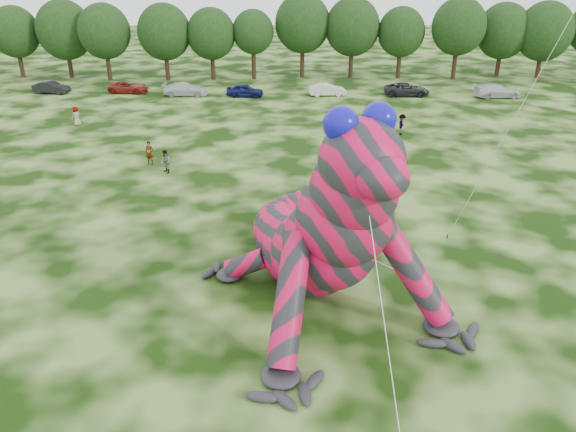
{
  "coord_description": "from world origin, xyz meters",
  "views": [
    {
      "loc": [
        4.72,
        -16.99,
        14.65
      ],
      "look_at": [
        4.97,
        5.93,
        4.0
      ],
      "focal_mm": 35.0,
      "sensor_mm": 36.0,
      "label": 1
    }
  ],
  "objects_px": {
    "tree_8": "(212,44)",
    "spectator_2": "(402,125)",
    "tree_7": "(165,42)",
    "tree_12": "(400,43)",
    "car_1": "(51,87)",
    "tree_10": "(302,36)",
    "car_3": "(185,89)",
    "spectator_0": "(150,153)",
    "tree_5": "(66,39)",
    "car_6": "(407,89)",
    "car_2": "(129,87)",
    "car_4": "(245,90)",
    "spectator_1": "(166,162)",
    "car_5": "(327,90)",
    "tree_14": "(502,40)",
    "car_7": "(497,91)",
    "tree_11": "(352,38)",
    "tree_15": "(543,40)",
    "spectator_4": "(76,116)",
    "inflatable_gecko": "(301,188)",
    "spectator_3": "(345,134)",
    "tree_4": "(17,42)",
    "tree_9": "(253,45)",
    "tree_13": "(457,39)"
  },
  "relations": [
    {
      "from": "tree_7",
      "to": "tree_12",
      "type": "height_order",
      "value": "tree_7"
    },
    {
      "from": "spectator_2",
      "to": "tree_4",
      "type": "bearing_deg",
      "value": 79.88
    },
    {
      "from": "tree_8",
      "to": "car_6",
      "type": "xyz_separation_m",
      "value": [
        23.27,
        -9.59,
        -3.76
      ]
    },
    {
      "from": "tree_9",
      "to": "car_1",
      "type": "bearing_deg",
      "value": -160.36
    },
    {
      "from": "car_6",
      "to": "spectator_0",
      "type": "bearing_deg",
      "value": 136.58
    },
    {
      "from": "tree_14",
      "to": "car_5",
      "type": "relative_size",
      "value": 2.25
    },
    {
      "from": "car_5",
      "to": "spectator_0",
      "type": "distance_m",
      "value": 27.9
    },
    {
      "from": "tree_5",
      "to": "spectator_0",
      "type": "relative_size",
      "value": 5.4
    },
    {
      "from": "tree_5",
      "to": "spectator_3",
      "type": "distance_m",
      "value": 44.54
    },
    {
      "from": "tree_8",
      "to": "spectator_2",
      "type": "height_order",
      "value": "tree_8"
    },
    {
      "from": "car_1",
      "to": "car_2",
      "type": "bearing_deg",
      "value": -77.73
    },
    {
      "from": "tree_11",
      "to": "car_6",
      "type": "xyz_separation_m",
      "value": [
        5.26,
        -10.8,
        -4.32
      ]
    },
    {
      "from": "car_1",
      "to": "spectator_4",
      "type": "distance_m",
      "value": 15.78
    },
    {
      "from": "tree_10",
      "to": "tree_13",
      "type": "relative_size",
      "value": 1.04
    },
    {
      "from": "car_7",
      "to": "spectator_2",
      "type": "distance_m",
      "value": 19.96
    },
    {
      "from": "car_4",
      "to": "spectator_2",
      "type": "height_order",
      "value": "spectator_2"
    },
    {
      "from": "tree_5",
      "to": "spectator_1",
      "type": "distance_m",
      "value": 41.17
    },
    {
      "from": "spectator_0",
      "to": "tree_5",
      "type": "bearing_deg",
      "value": 126.03
    },
    {
      "from": "car_5",
      "to": "spectator_2",
      "type": "bearing_deg",
      "value": -165.1
    },
    {
      "from": "tree_11",
      "to": "tree_15",
      "type": "bearing_deg",
      "value": -0.98
    },
    {
      "from": "car_3",
      "to": "inflatable_gecko",
      "type": "bearing_deg",
      "value": -162.84
    },
    {
      "from": "tree_13",
      "to": "spectator_2",
      "type": "xyz_separation_m",
      "value": [
        -11.69,
        -25.28,
        -4.13
      ]
    },
    {
      "from": "car_2",
      "to": "car_4",
      "type": "bearing_deg",
      "value": -92.28
    },
    {
      "from": "tree_11",
      "to": "car_1",
      "type": "relative_size",
      "value": 2.38
    },
    {
      "from": "tree_8",
      "to": "tree_10",
      "type": "bearing_deg",
      "value": 7.81
    },
    {
      "from": "tree_15",
      "to": "spectator_4",
      "type": "relative_size",
      "value": 5.29
    },
    {
      "from": "tree_14",
      "to": "tree_8",
      "type": "bearing_deg",
      "value": -177.36
    },
    {
      "from": "tree_8",
      "to": "spectator_1",
      "type": "relative_size",
      "value": 5.15
    },
    {
      "from": "spectator_1",
      "to": "tree_5",
      "type": "bearing_deg",
      "value": 172.05
    },
    {
      "from": "tree_14",
      "to": "car_6",
      "type": "height_order",
      "value": "tree_14"
    },
    {
      "from": "car_1",
      "to": "spectator_2",
      "type": "bearing_deg",
      "value": -103.72
    },
    {
      "from": "tree_4",
      "to": "tree_11",
      "type": "xyz_separation_m",
      "value": [
        43.43,
        -0.52,
        0.51
      ]
    },
    {
      "from": "car_7",
      "to": "spectator_0",
      "type": "relative_size",
      "value": 2.87
    },
    {
      "from": "tree_5",
      "to": "tree_15",
      "type": "height_order",
      "value": "tree_5"
    },
    {
      "from": "tree_5",
      "to": "car_4",
      "type": "distance_m",
      "value": 26.55
    },
    {
      "from": "tree_10",
      "to": "car_3",
      "type": "xyz_separation_m",
      "value": [
        -13.83,
        -10.87,
        -4.52
      ]
    },
    {
      "from": "car_3",
      "to": "car_4",
      "type": "height_order",
      "value": "car_3"
    },
    {
      "from": "tree_5",
      "to": "tree_7",
      "type": "distance_m",
      "value": 13.15
    },
    {
      "from": "tree_14",
      "to": "car_3",
      "type": "bearing_deg",
      "value": -164.56
    },
    {
      "from": "tree_5",
      "to": "car_4",
      "type": "height_order",
      "value": "tree_5"
    },
    {
      "from": "tree_15",
      "to": "car_5",
      "type": "distance_m",
      "value": 30.63
    },
    {
      "from": "car_4",
      "to": "tree_14",
      "type": "bearing_deg",
      "value": -65.38
    },
    {
      "from": "tree_14",
      "to": "car_1",
      "type": "distance_m",
      "value": 56.71
    },
    {
      "from": "car_4",
      "to": "car_6",
      "type": "relative_size",
      "value": 0.81
    },
    {
      "from": "tree_9",
      "to": "spectator_2",
      "type": "relative_size",
      "value": 4.65
    },
    {
      "from": "car_1",
      "to": "car_4",
      "type": "height_order",
      "value": "car_4"
    },
    {
      "from": "tree_10",
      "to": "tree_15",
      "type": "height_order",
      "value": "tree_10"
    },
    {
      "from": "tree_14",
      "to": "spectator_4",
      "type": "relative_size",
      "value": 5.16
    },
    {
      "from": "inflatable_gecko",
      "to": "car_5",
      "type": "relative_size",
      "value": 4.75
    },
    {
      "from": "tree_12",
      "to": "car_1",
      "type": "height_order",
      "value": "tree_12"
    }
  ]
}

